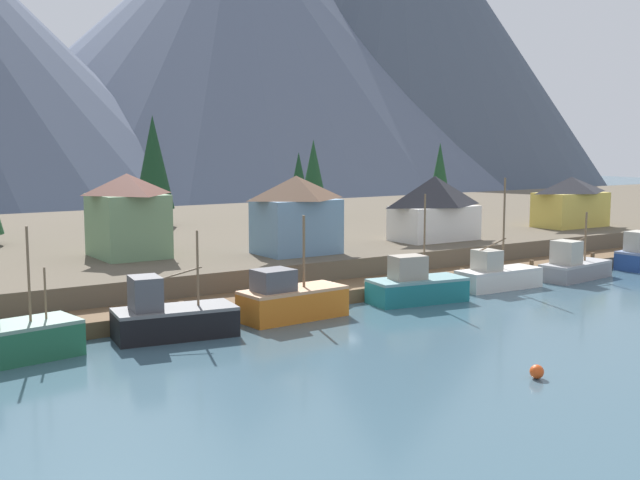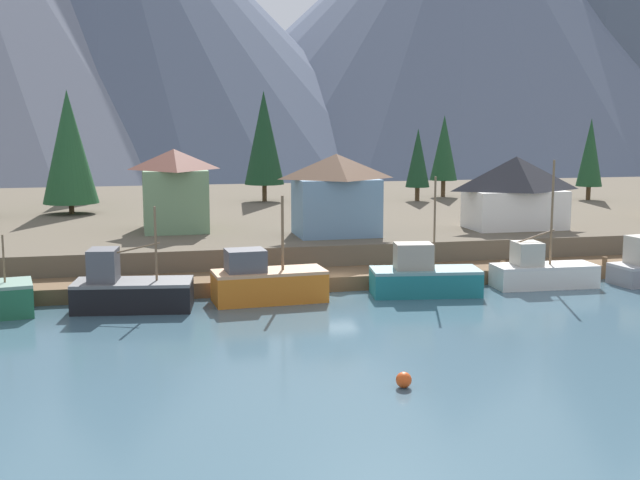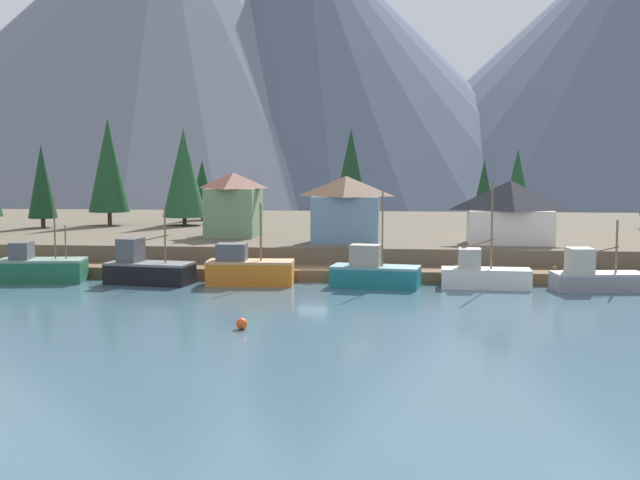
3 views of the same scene
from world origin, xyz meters
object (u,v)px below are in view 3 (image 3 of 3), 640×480
at_px(house_white, 510,211).
at_px(conifer_near_left, 184,173).
at_px(conifer_far_left, 518,179).
at_px(fishing_boat_green, 40,268).
at_px(conifer_mid_left, 42,182).
at_px(fishing_boat_teal, 374,273).
at_px(conifer_centre, 351,168).
at_px(conifer_far_right, 484,187).
at_px(channel_buoy, 242,324).
at_px(fishing_boat_grey, 594,277).
at_px(house_green, 234,204).
at_px(fishing_boat_black, 147,269).
at_px(fishing_boat_white, 483,275).
at_px(house_blue, 346,209).
at_px(conifer_back_left, 108,165).
at_px(fishing_boat_orange, 248,269).
at_px(conifer_back_right, 202,185).

relative_size(house_white, conifer_near_left, 0.70).
relative_size(conifer_near_left, conifer_far_left, 1.25).
height_order(fishing_boat_green, conifer_mid_left, conifer_mid_left).
relative_size(fishing_boat_teal, conifer_near_left, 0.67).
xyz_separation_m(conifer_centre, conifer_far_right, (16.45, -3.21, -2.21)).
distance_m(conifer_mid_left, channel_buoy, 54.70).
distance_m(fishing_boat_grey, conifer_far_right, 35.92).
bearing_deg(house_green, conifer_near_left, 123.32).
distance_m(fishing_boat_teal, conifer_far_left, 42.70).
bearing_deg(fishing_boat_grey, fishing_boat_black, 172.60).
distance_m(fishing_boat_black, fishing_boat_white, 27.82).
xyz_separation_m(house_blue, conifer_back_left, (-30.27, 18.64, 4.06)).
height_order(fishing_boat_teal, conifer_back_left, conifer_back_left).
bearing_deg(house_blue, fishing_boat_black, -144.24).
height_order(fishing_boat_grey, house_blue, house_blue).
bearing_deg(fishing_boat_grey, conifer_mid_left, 148.38).
bearing_deg(channel_buoy, fishing_boat_orange, 99.98).
bearing_deg(fishing_boat_black, conifer_back_left, 123.97).
distance_m(fishing_boat_teal, conifer_back_right, 47.37).
xyz_separation_m(fishing_boat_teal, conifer_centre, (-4.55, 38.26, 8.23)).
bearing_deg(fishing_boat_white, conifer_back_right, 132.04).
relative_size(house_white, conifer_mid_left, 0.84).
bearing_deg(fishing_boat_black, conifer_far_left, 56.03).
distance_m(fishing_boat_black, fishing_boat_orange, 8.53).
bearing_deg(house_green, conifer_back_right, 111.70).
xyz_separation_m(fishing_boat_orange, house_blue, (7.32, 11.07, 4.47)).
distance_m(fishing_boat_teal, fishing_boat_grey, 17.45).
bearing_deg(house_green, house_white, -10.64).
bearing_deg(fishing_boat_orange, fishing_boat_black, 178.76).
height_order(fishing_boat_black, house_green, house_green).
distance_m(fishing_boat_grey, house_blue, 23.92).
bearing_deg(conifer_far_left, conifer_far_right, -139.93).
bearing_deg(channel_buoy, conifer_far_left, 67.28).
height_order(conifer_far_left, channel_buoy, conifer_far_left).
distance_m(house_green, channel_buoy, 36.13).
relative_size(fishing_boat_green, conifer_far_left, 0.80).
height_order(fishing_boat_green, house_white, house_white).
xyz_separation_m(conifer_near_left, channel_buoy, (17.03, -48.61, -8.50)).
height_order(fishing_boat_orange, house_green, house_green).
height_order(fishing_boat_white, conifer_far_left, conifer_far_left).
bearing_deg(conifer_mid_left, fishing_boat_black, -50.85).
height_order(house_white, conifer_back_left, conifer_back_left).
bearing_deg(house_blue, house_green, 154.69).
relative_size(fishing_boat_black, conifer_mid_left, 0.77).
distance_m(house_white, conifer_far_left, 27.36).
bearing_deg(fishing_boat_black, fishing_boat_grey, 8.58).
bearing_deg(fishing_boat_black, house_green, 85.99).
bearing_deg(house_green, conifer_back_left, 144.60).
bearing_deg(fishing_boat_grey, conifer_centre, 112.29).
distance_m(fishing_boat_green, conifer_back_left, 31.78).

